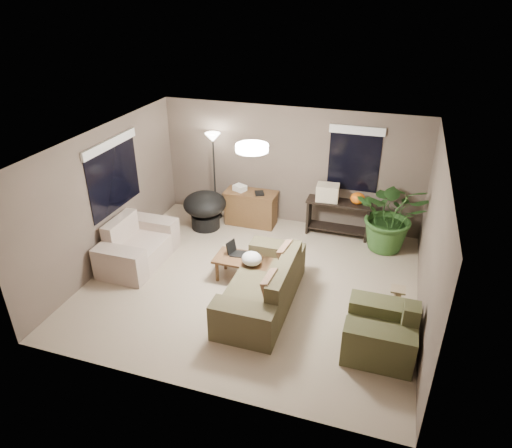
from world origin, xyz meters
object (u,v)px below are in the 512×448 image
(armchair, at_px, (381,333))
(desk, at_px, (251,208))
(main_sofa, at_px, (264,288))
(console_table, at_px, (338,215))
(coffee_table, at_px, (243,261))
(cat_scratching_post, at_px, (396,304))
(loveseat, at_px, (137,247))
(floor_lamp, at_px, (213,148))
(houseplant, at_px, (391,222))
(papasan_chair, at_px, (205,208))

(armchair, xyz_separation_m, desk, (-2.94, 3.10, 0.08))
(main_sofa, height_order, console_table, main_sofa)
(coffee_table, height_order, cat_scratching_post, cat_scratching_post)
(loveseat, distance_m, console_table, 4.02)
(main_sofa, height_order, floor_lamp, floor_lamp)
(console_table, relative_size, houseplant, 0.88)
(papasan_chair, bearing_deg, floor_lamp, 88.25)
(armchair, distance_m, houseplant, 2.94)
(loveseat, height_order, armchair, same)
(houseplant, bearing_deg, armchair, -88.75)
(loveseat, distance_m, armchair, 4.59)
(console_table, height_order, houseplant, houseplant)
(desk, distance_m, papasan_chair, 0.98)
(loveseat, bearing_deg, coffee_table, 1.60)
(loveseat, distance_m, cat_scratching_post, 4.66)
(papasan_chair, bearing_deg, armchair, -34.78)
(main_sofa, distance_m, console_table, 2.79)
(main_sofa, xyz_separation_m, armchair, (1.86, -0.51, 0.00))
(cat_scratching_post, bearing_deg, desk, 144.24)
(console_table, bearing_deg, houseplant, -14.24)
(coffee_table, relative_size, cat_scratching_post, 2.00)
(desk, bearing_deg, armchair, -46.48)
(desk, relative_size, cat_scratching_post, 2.20)
(console_table, relative_size, papasan_chair, 1.10)
(floor_lamp, distance_m, cat_scratching_post, 4.81)
(desk, relative_size, houseplant, 0.74)
(main_sofa, bearing_deg, armchair, -15.27)
(console_table, bearing_deg, floor_lamp, -179.87)
(console_table, xyz_separation_m, cat_scratching_post, (1.28, -2.33, -0.22))
(loveseat, distance_m, floor_lamp, 2.62)
(armchair, height_order, cat_scratching_post, armchair)
(coffee_table, distance_m, floor_lamp, 2.81)
(main_sofa, relative_size, coffee_table, 2.20)
(console_table, height_order, cat_scratching_post, console_table)
(coffee_table, bearing_deg, papasan_chair, 131.72)
(main_sofa, relative_size, armchair, 2.20)
(main_sofa, height_order, armchair, same)
(houseplant, xyz_separation_m, cat_scratching_post, (0.24, -2.07, -0.36))
(main_sofa, bearing_deg, coffee_table, 134.19)
(desk, height_order, floor_lamp, floor_lamp)
(armchair, relative_size, desk, 0.91)
(console_table, bearing_deg, loveseat, -147.22)
(armchair, distance_m, console_table, 3.38)
(papasan_chair, relative_size, cat_scratching_post, 2.37)
(loveseat, height_order, coffee_table, loveseat)
(papasan_chair, distance_m, floor_lamp, 1.25)
(coffee_table, bearing_deg, desk, 104.74)
(loveseat, bearing_deg, floor_lamp, 72.55)
(desk, xyz_separation_m, floor_lamp, (-0.85, 0.09, 1.22))
(armchair, xyz_separation_m, papasan_chair, (-3.82, 2.65, 0.17))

